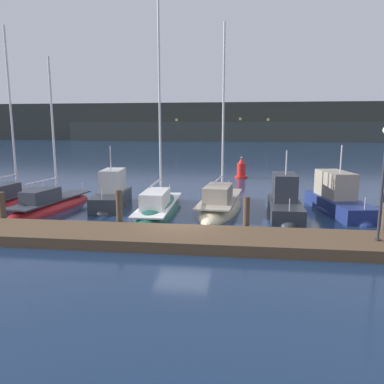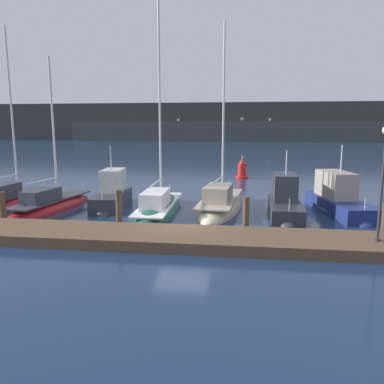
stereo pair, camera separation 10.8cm
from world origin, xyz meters
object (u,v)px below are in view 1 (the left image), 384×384
Objects in this scene: sailboat_berth_2 at (11,203)px; sailboat_berth_5 at (159,210)px; sailboat_berth_6 at (220,207)px; channel_buoy at (241,170)px; motorboat_berth_7 at (284,207)px; sailboat_berth_3 at (51,207)px; motorboat_berth_4 at (112,199)px; dock_lamppost at (384,166)px; motorboat_berth_8 at (338,205)px.

sailboat_berth_5 is at bearing -3.63° from sailboat_berth_2.
channel_buoy is (1.22, 13.59, 0.60)m from sailboat_berth_6.
sailboat_berth_6 is at bearing 165.00° from motorboat_berth_7.
sailboat_berth_3 is 1.79× the size of motorboat_berth_4.
sailboat_berth_2 is 3.02m from sailboat_berth_3.
channel_buoy is 21.12m from dock_lamppost.
motorboat_berth_4 is at bearing -179.38° from motorboat_berth_8.
sailboat_berth_3 is at bearing -174.80° from motorboat_berth_8.
sailboat_berth_6 is 6.59m from motorboat_berth_8.
dock_lamppost is (16.07, -5.35, 3.18)m from sailboat_berth_3.
sailboat_berth_2 is at bearing 162.24° from dock_lamppost.
motorboat_berth_8 is at bearing 5.20° from sailboat_berth_3.
sailboat_berth_2 is at bearing -134.23° from channel_buoy.
motorboat_berth_7 is at bearing -80.96° from channel_buoy.
sailboat_berth_6 is at bearing 133.40° from dock_lamppost.
dock_lamppost reaches higher than channel_buoy.
motorboat_berth_7 is at bearing 116.08° from dock_lamppost.
sailboat_berth_2 is at bearing 176.37° from sailboat_berth_5.
sailboat_berth_2 reaches higher than channel_buoy.
dock_lamppost is (19.00, -6.09, 3.17)m from sailboat_berth_2.
motorboat_berth_8 is 7.44m from dock_lamppost.
motorboat_berth_7 is at bearing -161.05° from motorboat_berth_8.
channel_buoy is at bearing 53.87° from sailboat_berth_3.
sailboat_berth_3 reaches higher than dock_lamppost.
motorboat_berth_7 is (16.17, -0.30, 0.27)m from sailboat_berth_2.
sailboat_berth_5 reaches higher than motorboat_berth_4.
sailboat_berth_5 is 6.93m from motorboat_berth_7.
motorboat_berth_4 is at bearing 174.84° from motorboat_berth_7.
motorboat_berth_7 is (6.91, 0.28, 0.27)m from sailboat_berth_5.
sailboat_berth_3 is at bearing -157.32° from motorboat_berth_4.
sailboat_berth_2 is 0.90× the size of sailboat_berth_5.
sailboat_berth_6 is at bearing 20.01° from sailboat_berth_5.
sailboat_berth_6 is at bearing 8.10° from sailboat_berth_3.
sailboat_berth_6 is 5.68× the size of channel_buoy.
sailboat_berth_3 reaches higher than motorboat_berth_4.
motorboat_berth_4 is 3.35m from sailboat_berth_5.
dock_lamppost is (6.36, -6.73, 3.18)m from sailboat_berth_6.
sailboat_berth_6 is at bearing 2.92° from sailboat_berth_2.
sailboat_berth_2 reaches higher than dock_lamppost.
sailboat_berth_6 is 9.79m from dock_lamppost.
motorboat_berth_7 is at bearing 2.36° from sailboat_berth_5.
sailboat_berth_5 is 15.53m from channel_buoy.
motorboat_berth_8 reaches higher than motorboat_berth_7.
motorboat_berth_8 is at bearing 18.95° from motorboat_berth_7.
motorboat_berth_4 is 10.07m from motorboat_berth_7.
motorboat_berth_8 is at bearing 2.23° from sailboat_berth_2.
motorboat_berth_7 is at bearing 1.88° from sailboat_berth_3.
motorboat_berth_8 is (6.59, 0.10, 0.24)m from sailboat_berth_6.
motorboat_berth_4 is 13.09m from motorboat_berth_8.
channel_buoy is (-2.31, 14.53, 0.33)m from motorboat_berth_7.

